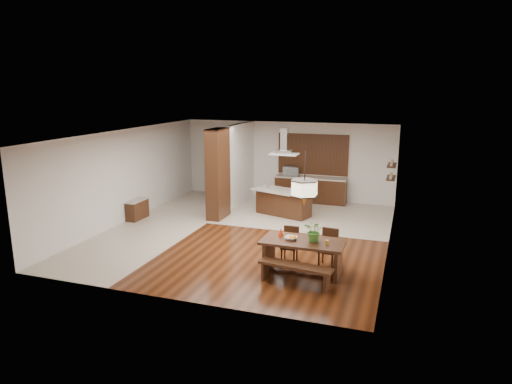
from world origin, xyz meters
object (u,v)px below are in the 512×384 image
(range_hood, at_px, (284,141))
(dining_bench, at_px, (295,274))
(hallway_console, at_px, (137,210))
(pendant_lantern, at_px, (305,177))
(dining_chair_right, at_px, (328,248))
(dining_table, at_px, (303,249))
(dining_chair_left, at_px, (290,245))
(kitchen_island, at_px, (284,202))
(island_cup, at_px, (295,190))
(fruit_bowl, at_px, (291,238))
(foliage_plant, at_px, (315,231))
(microwave, at_px, (291,171))

(range_hood, bearing_deg, dining_bench, -71.94)
(hallway_console, xyz_separation_m, pendant_lantern, (6.03, -2.54, 1.93))
(dining_chair_right, distance_m, range_hood, 4.93)
(dining_table, bearing_deg, dining_chair_left, 128.75)
(dining_table, bearing_deg, dining_chair_right, 50.17)
(dining_bench, distance_m, pendant_lantern, 2.13)
(kitchen_island, bearing_deg, dining_chair_right, -43.34)
(hallway_console, relative_size, island_cup, 7.45)
(island_cup, bearing_deg, dining_chair_right, -65.44)
(dining_chair_right, xyz_separation_m, range_hood, (-2.17, 3.95, 2.01))
(dining_chair_right, xyz_separation_m, pendant_lantern, (-0.47, -0.57, 1.79))
(dining_table, relative_size, kitchen_island, 0.84)
(dining_table, xyz_separation_m, range_hood, (-1.70, 4.51, 1.89))
(dining_table, xyz_separation_m, fruit_bowl, (-0.28, -0.03, 0.24))
(pendant_lantern, relative_size, kitchen_island, 0.59)
(dining_table, bearing_deg, hallway_console, 157.18)
(dining_table, height_order, foliage_plant, foliage_plant)
(pendant_lantern, xyz_separation_m, range_hood, (-1.70, 4.51, 0.22))
(pendant_lantern, bearing_deg, hallway_console, 157.18)
(dining_table, height_order, dining_chair_right, dining_chair_right)
(foliage_plant, distance_m, fruit_bowl, 0.58)
(hallway_console, bearing_deg, pendant_lantern, -22.82)
(dining_bench, bearing_deg, kitchen_island, 108.07)
(hallway_console, xyz_separation_m, dining_bench, (6.03, -3.22, -0.09))
(dining_bench, relative_size, fruit_bowl, 5.81)
(dining_chair_right, xyz_separation_m, foliage_plant, (-0.22, -0.56, 0.57))
(dining_chair_right, bearing_deg, hallway_console, 169.55)
(dining_bench, xyz_separation_m, range_hood, (-1.69, 5.19, 2.24))
(dining_chair_left, relative_size, kitchen_island, 0.38)
(dining_bench, height_order, island_cup, island_cup)
(dining_chair_right, distance_m, kitchen_island, 4.50)
(dining_chair_left, xyz_separation_m, foliage_plant, (0.72, -0.57, 0.60))
(hallway_console, distance_m, foliage_plant, 6.82)
(dining_chair_right, xyz_separation_m, microwave, (-2.48, 6.01, 0.66))
(dining_chair_right, bearing_deg, microwave, 118.84)
(dining_table, bearing_deg, fruit_bowl, -174.90)
(fruit_bowl, bearing_deg, island_cup, 102.81)
(fruit_bowl, bearing_deg, range_hood, 107.33)
(dining_table, height_order, pendant_lantern, pendant_lantern)
(dining_bench, distance_m, kitchen_island, 5.46)
(dining_bench, xyz_separation_m, pendant_lantern, (0.01, 0.68, 2.02))
(foliage_plant, bearing_deg, dining_chair_right, 68.63)
(foliage_plant, bearing_deg, dining_chair_left, 141.67)
(microwave, bearing_deg, kitchen_island, -95.54)
(dining_chair_right, relative_size, island_cup, 7.66)
(hallway_console, bearing_deg, foliage_plant, -21.92)
(hallway_console, relative_size, kitchen_island, 0.39)
(pendant_lantern, xyz_separation_m, island_cup, (-1.30, 4.44, -1.35))
(dining_chair_right, height_order, range_hood, range_hood)
(dining_bench, height_order, kitchen_island, kitchen_island)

